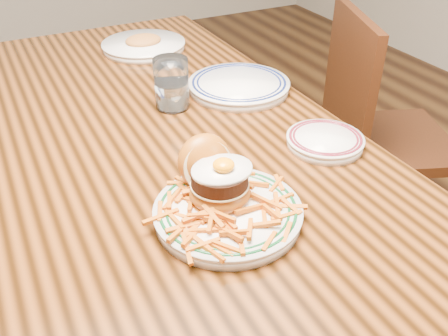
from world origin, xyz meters
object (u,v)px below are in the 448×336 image
table (157,152)px  side_plate (325,140)px  main_plate (224,199)px  chair_right (375,130)px

table → side_plate: size_ratio=9.02×
main_plate → chair_right: bearing=30.2°
chair_right → side_plate: bearing=56.2°
side_plate → table: bearing=122.7°
table → side_plate: 0.44m
chair_right → main_plate: 1.02m
main_plate → side_plate: bearing=20.7°
table → main_plate: 0.43m
chair_right → main_plate: chair_right is taller
table → side_plate: side_plate is taller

